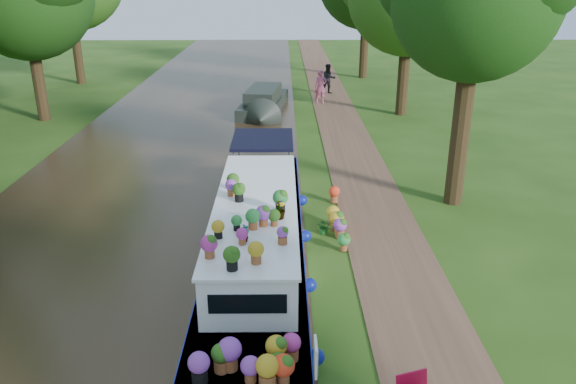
{
  "coord_description": "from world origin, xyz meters",
  "views": [
    {
      "loc": [
        -1.61,
        -13.51,
        6.82
      ],
      "look_at": [
        -1.48,
        0.62,
        1.3
      ],
      "focal_mm": 35.0,
      "sensor_mm": 36.0,
      "label": 1
    }
  ],
  "objects_px": {
    "pedestrian_pink": "(321,87)",
    "pedestrian_dark": "(329,79)",
    "plant_boat": "(256,243)",
    "second_boat": "(263,102)"
  },
  "relations": [
    {
      "from": "pedestrian_dark",
      "to": "plant_boat",
      "type": "bearing_deg",
      "value": -108.77
    },
    {
      "from": "second_boat",
      "to": "pedestrian_dark",
      "type": "relative_size",
      "value": 3.84
    },
    {
      "from": "second_boat",
      "to": "pedestrian_dark",
      "type": "bearing_deg",
      "value": 59.22
    },
    {
      "from": "plant_boat",
      "to": "pedestrian_pink",
      "type": "distance_m",
      "value": 19.37
    },
    {
      "from": "pedestrian_pink",
      "to": "pedestrian_dark",
      "type": "relative_size",
      "value": 1.04
    },
    {
      "from": "pedestrian_pink",
      "to": "plant_boat",
      "type": "bearing_deg",
      "value": -103.52
    },
    {
      "from": "pedestrian_pink",
      "to": "pedestrian_dark",
      "type": "height_order",
      "value": "pedestrian_pink"
    },
    {
      "from": "plant_boat",
      "to": "second_boat",
      "type": "height_order",
      "value": "plant_boat"
    },
    {
      "from": "plant_boat",
      "to": "pedestrian_pink",
      "type": "height_order",
      "value": "plant_boat"
    },
    {
      "from": "plant_boat",
      "to": "pedestrian_dark",
      "type": "height_order",
      "value": "plant_boat"
    }
  ]
}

